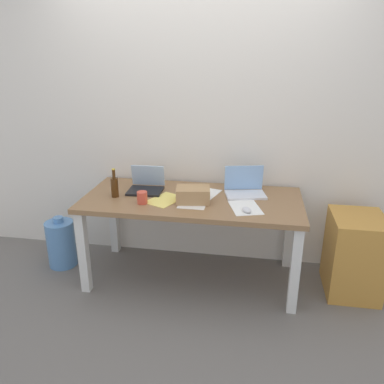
{
  "coord_description": "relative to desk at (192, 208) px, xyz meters",
  "views": [
    {
      "loc": [
        0.49,
        -2.86,
        1.86
      ],
      "look_at": [
        0.0,
        0.0,
        0.79
      ],
      "focal_mm": 36.11,
      "sensor_mm": 36.0,
      "label": 1
    }
  ],
  "objects": [
    {
      "name": "paper_yellow_folder",
      "position": [
        -0.21,
        -0.08,
        0.09
      ],
      "size": [
        0.32,
        0.36,
        0.0
      ],
      "primitive_type": "cube",
      "rotation": [
        0.0,
        0.0,
        -0.44
      ],
      "color": "#F4E06B",
      "rests_on": "desk"
    },
    {
      "name": "filing_cabinet",
      "position": [
        1.31,
        0.03,
        -0.32
      ],
      "size": [
        0.4,
        0.48,
        0.65
      ],
      "primitive_type": "cube",
      "color": "#C68938",
      "rests_on": "ground"
    },
    {
      "name": "water_cooler_jug",
      "position": [
        -1.2,
        0.01,
        -0.43
      ],
      "size": [
        0.25,
        0.25,
        0.47
      ],
      "color": "#598CC6",
      "rests_on": "ground"
    },
    {
      "name": "beer_bottle",
      "position": [
        -0.62,
        -0.08,
        0.18
      ],
      "size": [
        0.06,
        0.06,
        0.24
      ],
      "color": "#47280F",
      "rests_on": "desk"
    },
    {
      "name": "paper_sheet_center",
      "position": [
        0.03,
        -0.09,
        0.09
      ],
      "size": [
        0.21,
        0.3,
        0.0
      ],
      "primitive_type": "cube",
      "rotation": [
        0.0,
        0.0,
        -0.01
      ],
      "color": "white",
      "rests_on": "desk"
    },
    {
      "name": "cardboard_box",
      "position": [
        0.02,
        -0.08,
        0.15
      ],
      "size": [
        0.29,
        0.23,
        0.12
      ],
      "primitive_type": "cube",
      "rotation": [
        0.0,
        0.0,
        0.16
      ],
      "color": "tan",
      "rests_on": "desk"
    },
    {
      "name": "ground_plane",
      "position": [
        0.0,
        0.0,
        -0.65
      ],
      "size": [
        8.0,
        8.0,
        0.0
      ],
      "primitive_type": "plane",
      "color": "slate"
    },
    {
      "name": "computer_mouse",
      "position": [
        0.45,
        -0.22,
        0.11
      ],
      "size": [
        0.1,
        0.12,
        0.03
      ],
      "primitive_type": "ellipsoid",
      "rotation": [
        0.0,
        0.0,
        0.48
      ],
      "color": "silver",
      "rests_on": "desk"
    },
    {
      "name": "coffee_mug",
      "position": [
        -0.36,
        -0.18,
        0.14
      ],
      "size": [
        0.08,
        0.08,
        0.09
      ],
      "primitive_type": "cylinder",
      "color": "#D84C38",
      "rests_on": "desk"
    },
    {
      "name": "back_wall",
      "position": [
        0.0,
        0.46,
        0.65
      ],
      "size": [
        5.2,
        0.08,
        2.6
      ],
      "primitive_type": "cube",
      "color": "silver",
      "rests_on": "ground"
    },
    {
      "name": "laptop_right",
      "position": [
        0.42,
        0.15,
        0.14
      ],
      "size": [
        0.36,
        0.28,
        0.23
      ],
      "color": "silver",
      "rests_on": "desk"
    },
    {
      "name": "laptop_left",
      "position": [
        -0.41,
        0.1,
        0.13
      ],
      "size": [
        0.29,
        0.26,
        0.2
      ],
      "color": "black",
      "rests_on": "desk"
    },
    {
      "name": "paper_sheet_front_right",
      "position": [
        0.43,
        -0.14,
        0.09
      ],
      "size": [
        0.29,
        0.34,
        0.0
      ],
      "primitive_type": "cube",
      "rotation": [
        0.0,
        0.0,
        0.3
      ],
      "color": "white",
      "rests_on": "desk"
    },
    {
      "name": "desk",
      "position": [
        0.0,
        0.0,
        0.0
      ],
      "size": [
        1.76,
        0.8,
        0.74
      ],
      "color": "olive",
      "rests_on": "ground"
    },
    {
      "name": "paper_sheet_near_back",
      "position": [
        0.08,
        0.1,
        0.09
      ],
      "size": [
        0.29,
        0.34,
        0.0
      ],
      "primitive_type": "cube",
      "rotation": [
        0.0,
        0.0,
        -0.3
      ],
      "color": "white",
      "rests_on": "desk"
    }
  ]
}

